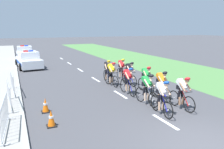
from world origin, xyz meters
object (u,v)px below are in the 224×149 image
at_px(cyclist_ninth, 107,71).
at_px(police_car_second, 25,53).
at_px(crowd_barrier_rear, 12,83).
at_px(traffic_cone_near, 51,118).
at_px(crowd_barrier_middle, 9,94).
at_px(cyclist_fourth, 161,85).
at_px(cyclist_seventh, 112,73).
at_px(crowd_barrier_front, 5,117).
at_px(police_car_nearest, 29,60).
at_px(cyclist_fifth, 128,80).
at_px(cyclist_sixth, 146,79).
at_px(cyclist_second, 182,92).
at_px(cyclist_third, 147,89).
at_px(cyclist_eighth, 129,73).
at_px(traffic_cone_mid, 45,105).
at_px(cyclist_tenth, 121,69).
at_px(cyclist_lead, 162,97).

height_order(cyclist_ninth, police_car_second, police_car_second).
height_order(crowd_barrier_rear, traffic_cone_near, crowd_barrier_rear).
relative_size(crowd_barrier_middle, crowd_barrier_rear, 1.00).
xyz_separation_m(cyclist_fourth, cyclist_seventh, (-1.13, 3.64, 0.00)).
bearing_deg(traffic_cone_near, crowd_barrier_front, -179.05).
bearing_deg(police_car_nearest, cyclist_fourth, -66.91).
relative_size(cyclist_fifth, cyclist_seventh, 1.00).
distance_m(cyclist_sixth, crowd_barrier_middle, 7.06).
bearing_deg(cyclist_fifth, cyclist_second, -69.23).
height_order(cyclist_third, police_car_second, police_car_second).
bearing_deg(crowd_barrier_middle, cyclist_second, -24.82).
bearing_deg(police_car_nearest, cyclist_second, -68.85).
relative_size(crowd_barrier_front, crowd_barrier_middle, 1.00).
distance_m(cyclist_third, crowd_barrier_front, 6.13).
height_order(cyclist_third, traffic_cone_near, cyclist_third).
xyz_separation_m(police_car_second, crowd_barrier_middle, (-1.59, -17.29, -0.03)).
distance_m(cyclist_fourth, crowd_barrier_front, 7.20).
distance_m(cyclist_second, cyclist_ninth, 6.16).
xyz_separation_m(cyclist_second, cyclist_third, (-1.10, 1.15, 0.00)).
relative_size(cyclist_sixth, cyclist_ninth, 1.00).
xyz_separation_m(cyclist_fifth, crowd_barrier_middle, (-5.93, 0.27, -0.14)).
xyz_separation_m(cyclist_seventh, traffic_cone_near, (-4.46, -4.61, -0.48)).
xyz_separation_m(police_car_second, traffic_cone_near, (-0.18, -20.06, -0.37)).
bearing_deg(cyclist_sixth, cyclist_fourth, -91.75).
distance_m(cyclist_eighth, traffic_cone_mid, 6.18).
bearing_deg(cyclist_fourth, traffic_cone_near, -170.11).
bearing_deg(cyclist_third, cyclist_tenth, 77.06).
xyz_separation_m(cyclist_second, crowd_barrier_front, (-7.19, 0.47, -0.14)).
height_order(cyclist_lead, cyclist_eighth, same).
xyz_separation_m(cyclist_fifth, cyclist_eighth, (1.03, 1.77, 0.00)).
xyz_separation_m(cyclist_seventh, crowd_barrier_front, (-6.00, -4.64, -0.14)).
bearing_deg(cyclist_second, cyclist_third, 133.75).
bearing_deg(traffic_cone_near, cyclist_eighth, 37.57).
bearing_deg(cyclist_fifth, police_car_second, 103.89).
xyz_separation_m(crowd_barrier_middle, crowd_barrier_rear, (0.16, 2.22, 0.00)).
height_order(police_car_nearest, crowd_barrier_middle, police_car_nearest).
height_order(cyclist_sixth, police_car_nearest, police_car_nearest).
relative_size(cyclist_seventh, crowd_barrier_front, 0.74).
bearing_deg(cyclist_fourth, cyclist_tenth, 88.20).
distance_m(cyclist_fourth, crowd_barrier_middle, 7.23).
height_order(crowd_barrier_front, traffic_cone_near, crowd_barrier_front).
xyz_separation_m(cyclist_seventh, cyclist_ninth, (0.12, 0.96, 0.00)).
bearing_deg(crowd_barrier_front, cyclist_ninth, 42.43).
relative_size(police_car_nearest, traffic_cone_near, 7.10).
height_order(cyclist_lead, crowd_barrier_front, cyclist_lead).
bearing_deg(crowd_barrier_front, cyclist_lead, -6.29).
bearing_deg(crowd_barrier_rear, cyclist_second, -38.43).
distance_m(cyclist_fourth, traffic_cone_mid, 5.64).
relative_size(cyclist_third, cyclist_eighth, 1.00).
bearing_deg(cyclist_fifth, cyclist_lead, -91.53).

